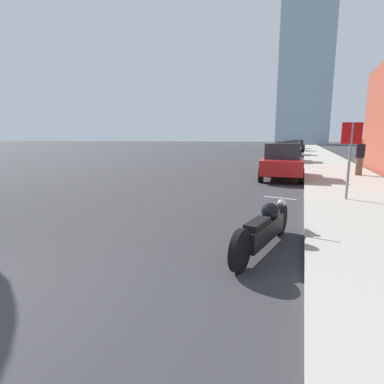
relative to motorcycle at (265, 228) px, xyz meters
name	(u,v)px	position (x,y,z in m)	size (l,w,h in m)	color
sidewalk	(318,153)	(2.36, 36.30, -0.31)	(3.41, 240.00, 0.15)	#9E998E
distant_tower	(306,56)	(-0.30, 103.18, 27.46)	(15.89, 15.89, 55.70)	#9EB7CC
motorcycle	(265,228)	(0.00, 0.00, 0.00)	(0.82, 2.60, 0.78)	black
parked_car_red	(282,162)	(-0.36, 9.43, 0.46)	(2.01, 3.89, 1.68)	red
parked_car_yellow	(287,152)	(-0.67, 19.89, 0.44)	(1.91, 4.25, 1.66)	gold
parked_car_blue	(292,148)	(-0.65, 30.03, 0.46)	(2.02, 4.04, 1.70)	#1E3899
parked_car_black	(297,146)	(-0.34, 42.42, 0.46)	(2.17, 4.22, 1.72)	black
parked_car_green	(297,145)	(-0.54, 53.39, 0.44)	(2.17, 4.27, 1.63)	#1E6B33
stop_sign	(351,147)	(1.80, 4.57, 1.26)	(0.57, 0.26, 2.19)	slate
pedestrian	(360,157)	(3.11, 11.28, 0.66)	(0.36, 0.24, 1.74)	brown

